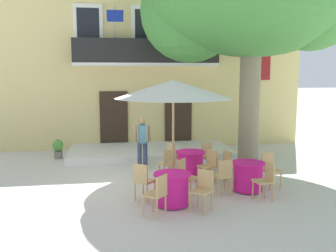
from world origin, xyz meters
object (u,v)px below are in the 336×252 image
(cafe_table_near_tree, at_px, (190,164))
(cafe_umbrella, at_px, (173,90))
(cafe_chair_front_0, at_px, (203,188))
(cafe_chair_front_1, at_px, (185,175))
(cafe_chair_middle_2, at_px, (270,167))
(cafe_chair_near_tree_3, at_px, (209,156))
(cafe_table_middle, at_px, (248,176))
(cafe_chair_front_2, at_px, (143,179))
(ground_planter_left, at_px, (58,148))
(cafe_chair_middle_0, at_px, (223,174))
(cafe_chair_near_tree_0, at_px, (174,155))
(cafe_chair_front_3, at_px, (157,193))
(cafe_table_front, at_px, (172,189))
(cafe_chair_middle_1, at_px, (266,179))
(cafe_chair_near_tree_1, at_px, (168,162))
(pedestrian_near_entrance, at_px, (142,140))
(cafe_chair_near_tree_2, at_px, (209,164))
(cafe_chair_middle_3, at_px, (230,165))

(cafe_table_near_tree, relative_size, cafe_umbrella, 0.30)
(cafe_chair_front_0, bearing_deg, cafe_chair_front_1, 99.88)
(cafe_chair_front_0, bearing_deg, cafe_chair_middle_2, 33.42)
(cafe_chair_near_tree_3, height_order, cafe_chair_front_0, same)
(cafe_table_middle, xyz_separation_m, cafe_chair_front_2, (-2.73, -0.33, 0.14))
(cafe_umbrella, height_order, ground_planter_left, cafe_umbrella)
(cafe_table_near_tree, relative_size, cafe_chair_middle_0, 0.95)
(cafe_chair_front_1, height_order, ground_planter_left, cafe_chair_front_1)
(cafe_chair_front_1, bearing_deg, cafe_chair_middle_0, -4.64)
(cafe_chair_near_tree_0, height_order, cafe_chair_front_3, same)
(cafe_chair_near_tree_3, bearing_deg, cafe_umbrella, -129.88)
(cafe_chair_middle_2, relative_size, cafe_chair_front_0, 1.00)
(cafe_table_front, height_order, cafe_chair_front_2, cafe_chair_front_2)
(cafe_chair_front_1, relative_size, cafe_chair_front_2, 1.00)
(cafe_chair_near_tree_3, height_order, cafe_table_middle, cafe_chair_near_tree_3)
(cafe_table_near_tree, bearing_deg, cafe_chair_front_3, -114.85)
(cafe_chair_middle_1, bearing_deg, cafe_chair_middle_2, 61.16)
(cafe_chair_middle_2, height_order, cafe_chair_front_0, same)
(cafe_chair_front_1, bearing_deg, cafe_chair_near_tree_1, 98.31)
(cafe_table_middle, bearing_deg, cafe_chair_near_tree_3, 105.31)
(cafe_chair_near_tree_3, height_order, cafe_chair_front_3, same)
(cafe_chair_near_tree_0, bearing_deg, cafe_table_middle, -54.74)
(cafe_chair_near_tree_0, distance_m, cafe_table_middle, 2.69)
(cafe_chair_front_3, bearing_deg, cafe_chair_front_2, 101.26)
(cafe_umbrella, distance_m, pedestrian_near_entrance, 2.98)
(cafe_table_near_tree, height_order, cafe_table_middle, same)
(cafe_chair_middle_1, relative_size, cafe_chair_front_1, 1.00)
(cafe_table_front, bearing_deg, cafe_umbrella, 79.24)
(cafe_chair_front_2, bearing_deg, cafe_chair_near_tree_0, 64.92)
(cafe_chair_near_tree_2, distance_m, ground_planter_left, 5.84)
(cafe_chair_near_tree_0, height_order, cafe_umbrella, cafe_umbrella)
(cafe_chair_near_tree_0, height_order, cafe_chair_middle_1, same)
(pedestrian_near_entrance, bearing_deg, cafe_umbrella, -76.74)
(cafe_table_near_tree, height_order, pedestrian_near_entrance, pedestrian_near_entrance)
(cafe_chair_middle_0, height_order, cafe_umbrella, cafe_umbrella)
(cafe_chair_middle_2, bearing_deg, cafe_chair_near_tree_2, 157.22)
(cafe_chair_near_tree_2, bearing_deg, cafe_chair_front_2, -147.82)
(cafe_chair_front_0, bearing_deg, cafe_table_near_tree, 83.44)
(cafe_chair_middle_3, xyz_separation_m, ground_planter_left, (-5.06, 3.89, -0.15))
(cafe_chair_near_tree_1, height_order, cafe_umbrella, cafe_umbrella)
(cafe_chair_middle_0, bearing_deg, cafe_chair_near_tree_3, 84.44)
(cafe_chair_middle_2, distance_m, cafe_chair_front_2, 3.49)
(cafe_chair_front_2, bearing_deg, cafe_chair_front_1, 11.30)
(cafe_table_middle, height_order, cafe_chair_middle_1, cafe_chair_middle_1)
(cafe_chair_near_tree_2, relative_size, cafe_table_front, 1.05)
(cafe_table_near_tree, bearing_deg, ground_planter_left, 143.29)
(cafe_chair_front_1, distance_m, cafe_umbrella, 2.13)
(cafe_table_front, bearing_deg, ground_planter_left, 120.85)
(cafe_chair_middle_2, bearing_deg, cafe_chair_middle_0, -162.25)
(cafe_chair_middle_0, xyz_separation_m, cafe_chair_middle_1, (0.89, -0.54, 0.00))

